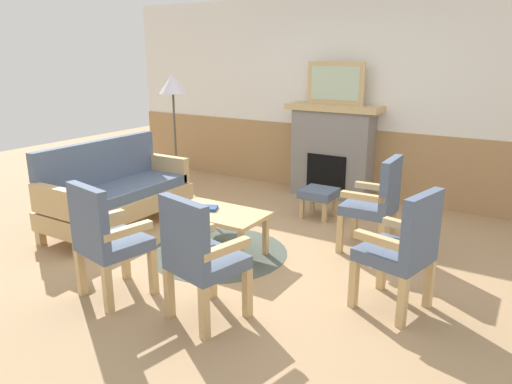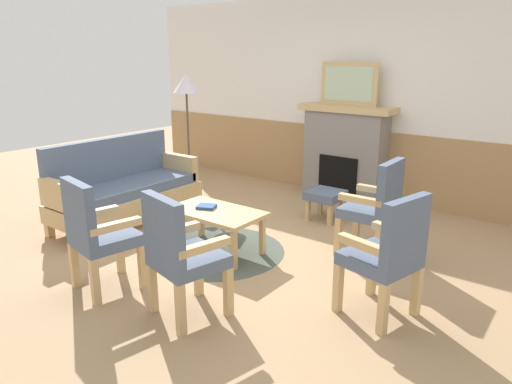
% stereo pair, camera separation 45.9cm
% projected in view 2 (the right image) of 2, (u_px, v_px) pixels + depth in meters
% --- Properties ---
extents(ground_plane, '(14.00, 14.00, 0.00)m').
position_uv_depth(ground_plane, '(235.00, 251.00, 4.86)').
color(ground_plane, tan).
extents(wall_back, '(7.20, 0.14, 2.70)m').
position_uv_depth(wall_back, '(356.00, 102.00, 6.48)').
color(wall_back, white).
rests_on(wall_back, ground_plane).
extents(fireplace, '(1.30, 0.44, 1.28)m').
position_uv_depth(fireplace, '(345.00, 152.00, 6.47)').
color(fireplace, gray).
rests_on(fireplace, ground_plane).
extents(framed_picture, '(0.80, 0.04, 0.56)m').
position_uv_depth(framed_picture, '(349.00, 84.00, 6.22)').
color(framed_picture, tan).
rests_on(framed_picture, fireplace).
extents(couch, '(0.70, 1.80, 0.98)m').
position_uv_depth(couch, '(124.00, 189.00, 5.64)').
color(couch, tan).
rests_on(couch, ground_plane).
extents(coffee_table, '(0.96, 0.56, 0.44)m').
position_uv_depth(coffee_table, '(216.00, 215.00, 4.76)').
color(coffee_table, tan).
rests_on(coffee_table, ground_plane).
extents(round_rug, '(1.39, 1.39, 0.01)m').
position_uv_depth(round_rug, '(216.00, 251.00, 4.87)').
color(round_rug, '#4C564C').
rests_on(round_rug, ground_plane).
extents(book_on_table, '(0.23, 0.21, 0.03)m').
position_uv_depth(book_on_table, '(206.00, 207.00, 4.81)').
color(book_on_table, navy).
rests_on(book_on_table, coffee_table).
extents(footstool, '(0.40, 0.40, 0.36)m').
position_uv_depth(footstool, '(325.00, 197.00, 5.72)').
color(footstool, tan).
rests_on(footstool, ground_plane).
extents(armchair_near_fireplace, '(0.49, 0.49, 0.98)m').
position_uv_depth(armchair_near_fireplace, '(376.00, 204.00, 4.61)').
color(armchair_near_fireplace, tan).
rests_on(armchair_near_fireplace, ground_plane).
extents(armchair_by_window_left, '(0.58, 0.58, 0.98)m').
position_uv_depth(armchair_by_window_left, '(388.00, 251.00, 3.51)').
color(armchair_by_window_left, tan).
rests_on(armchair_by_window_left, ground_plane).
extents(armchair_front_left, '(0.58, 0.58, 0.98)m').
position_uv_depth(armchair_front_left, '(180.00, 251.00, 3.52)').
color(armchair_front_left, tan).
rests_on(armchair_front_left, ground_plane).
extents(armchair_front_center, '(0.56, 0.56, 0.98)m').
position_uv_depth(armchair_front_center, '(97.00, 231.00, 3.92)').
color(armchair_front_center, tan).
rests_on(armchair_front_center, ground_plane).
extents(floor_lamp_by_couch, '(0.36, 0.36, 1.68)m').
position_uv_depth(floor_lamp_by_couch, '(186.00, 91.00, 6.42)').
color(floor_lamp_by_couch, '#332D28').
rests_on(floor_lamp_by_couch, ground_plane).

